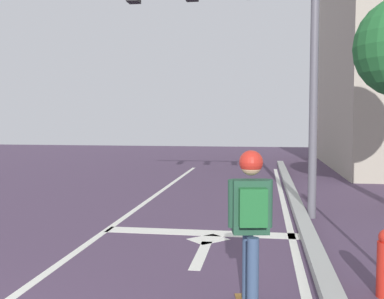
# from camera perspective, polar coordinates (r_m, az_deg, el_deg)

# --- Properties ---
(lane_line_center) EXTENTS (0.12, 20.00, 0.01)m
(lane_line_center) POSITION_cam_1_polar(r_m,az_deg,el_deg) (8.55, -9.80, -9.26)
(lane_line_center) COLOR silver
(lane_line_center) RESTS_ON ground
(lane_line_curbside) EXTENTS (0.12, 20.00, 0.01)m
(lane_line_curbside) POSITION_cam_1_polar(r_m,az_deg,el_deg) (8.14, 12.04, -9.96)
(lane_line_curbside) COLOR silver
(lane_line_curbside) RESTS_ON ground
(stop_bar) EXTENTS (3.29, 0.40, 0.01)m
(stop_bar) POSITION_cam_1_polar(r_m,az_deg,el_deg) (7.97, 1.15, -10.18)
(stop_bar) COLOR silver
(stop_bar) RESTS_ON ground
(lane_arrow_stem) EXTENTS (0.16, 1.40, 0.01)m
(lane_arrow_stem) POSITION_cam_1_polar(r_m,az_deg,el_deg) (6.75, 1.15, -12.77)
(lane_arrow_stem) COLOR silver
(lane_arrow_stem) RESTS_ON ground
(lane_arrow_head) EXTENTS (0.71, 0.71, 0.01)m
(lane_arrow_head) POSITION_cam_1_polar(r_m,az_deg,el_deg) (7.56, 2.01, -10.95)
(lane_arrow_head) COLOR silver
(lane_arrow_head) RESTS_ON ground
(curb_strip) EXTENTS (0.24, 24.00, 0.14)m
(curb_strip) POSITION_cam_1_polar(r_m,az_deg,el_deg) (8.14, 13.83, -9.50)
(curb_strip) COLOR #9FA09B
(curb_strip) RESTS_ON ground
(skater) EXTENTS (0.43, 0.60, 1.55)m
(skater) POSITION_cam_1_polar(r_m,az_deg,el_deg) (4.55, 7.26, -7.48)
(skater) COLOR #344968
(skater) RESTS_ON skateboard
(traffic_signal_mast) EXTENTS (4.80, 0.34, 5.27)m
(traffic_signal_mast) POSITION_cam_1_polar(r_m,az_deg,el_deg) (9.37, 5.97, 15.67)
(traffic_signal_mast) COLOR #56555D
(traffic_signal_mast) RESTS_ON ground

